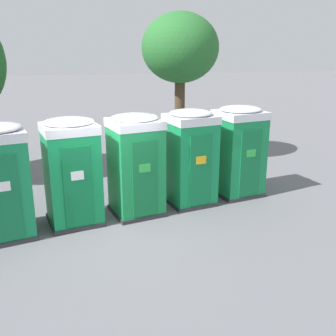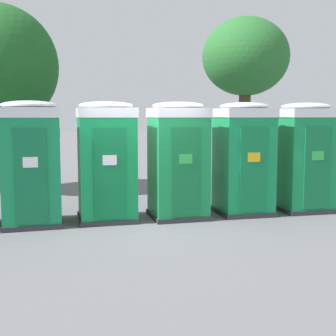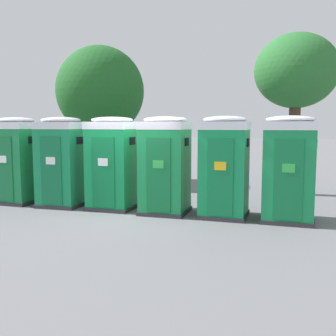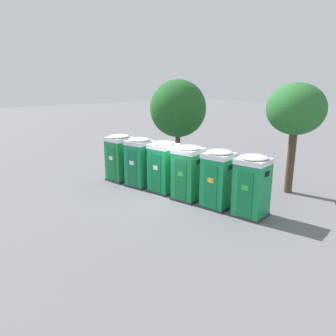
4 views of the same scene
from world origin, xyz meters
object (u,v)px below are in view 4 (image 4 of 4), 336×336
(street_tree_0, at_px, (296,110))
(portapotty_3, at_px, (188,173))
(portapotty_0, at_px, (119,157))
(portapotty_2, at_px, (164,167))
(street_tree_1, at_px, (178,109))
(portapotty_4, at_px, (218,179))
(portapotty_5, at_px, (252,186))
(portapotty_1, at_px, (140,162))

(street_tree_0, bearing_deg, portapotty_3, -117.63)
(portapotty_0, height_order, street_tree_0, street_tree_0)
(portapotty_3, xyz_separation_m, street_tree_0, (2.36, 4.52, 2.72))
(portapotty_2, height_order, street_tree_1, street_tree_1)
(portapotty_4, bearing_deg, portapotty_5, 11.96)
(portapotty_0, bearing_deg, portapotty_3, 10.95)
(portapotty_3, relative_size, street_tree_0, 0.48)
(portapotty_2, relative_size, street_tree_0, 0.48)
(portapotty_0, xyz_separation_m, street_tree_0, (6.93, 5.40, 2.72))
(portapotty_3, height_order, portapotty_5, same)
(portapotty_0, bearing_deg, portapotty_2, 12.53)
(portapotty_1, xyz_separation_m, portapotty_2, (1.50, 0.39, -0.00))
(portapotty_4, bearing_deg, street_tree_0, 78.40)
(portapotty_2, distance_m, portapotty_5, 4.65)
(portapotty_4, height_order, street_tree_1, street_tree_1)
(portapotty_3, distance_m, street_tree_0, 5.78)
(portapotty_5, bearing_deg, portapotty_0, -168.43)
(portapotty_4, height_order, portapotty_5, same)
(portapotty_0, height_order, portapotty_4, same)
(portapotty_5, bearing_deg, portapotty_1, -168.20)
(street_tree_0, bearing_deg, street_tree_1, -173.20)
(portapotty_5, bearing_deg, street_tree_0, 99.73)
(portapotty_1, xyz_separation_m, portapotty_5, (6.06, 1.27, -0.00))
(portapotty_3, distance_m, portapotty_4, 1.55)
(portapotty_4, relative_size, street_tree_0, 0.48)
(portapotty_1, relative_size, portapotty_4, 1.00)
(portapotty_1, bearing_deg, street_tree_1, 114.57)
(portapotty_5, bearing_deg, portapotty_4, -168.04)
(portapotty_0, bearing_deg, street_tree_1, 95.25)
(portapotty_0, relative_size, portapotty_3, 1.00)
(portapotty_4, distance_m, street_tree_0, 5.05)
(street_tree_0, bearing_deg, portapotty_1, -136.58)
(portapotty_1, bearing_deg, portapotty_2, 14.41)
(street_tree_1, bearing_deg, portapotty_5, -20.38)
(portapotty_1, xyz_separation_m, street_tree_0, (5.40, 5.11, 2.72))
(portapotty_2, relative_size, portapotty_5, 1.00)
(portapotty_0, relative_size, street_tree_0, 0.48)
(street_tree_0, xyz_separation_m, street_tree_1, (-7.34, -0.88, -0.37))
(street_tree_0, relative_size, street_tree_1, 0.97)
(portapotty_1, relative_size, portapotty_2, 1.00)
(portapotty_1, xyz_separation_m, portapotty_4, (4.55, 0.95, 0.00))
(portapotty_1, height_order, street_tree_0, street_tree_0)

